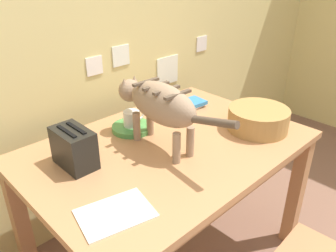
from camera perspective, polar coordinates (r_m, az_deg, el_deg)
wall_rear at (r=1.97m, az=-13.08°, el=17.05°), size 5.27×0.11×2.50m
dining_table at (r=1.68m, az=0.00°, el=-5.68°), size 1.34×0.92×0.75m
cat at (r=1.53m, az=-1.54°, el=3.76°), size 0.17×0.71×0.32m
saucer_bowl at (r=1.78m, az=-6.09°, el=-0.27°), size 0.21×0.21×0.03m
coffee_mug at (r=1.75m, az=-6.08°, el=1.31°), size 0.12×0.08×0.08m
magazine at (r=1.25m, az=-8.85°, el=-14.29°), size 0.29×0.24×0.01m
book_stack at (r=2.04m, az=3.84°, el=3.72°), size 0.17×0.14×0.04m
wicker_basket at (r=1.81m, az=14.91°, el=1.21°), size 0.31×0.31×0.12m
toaster at (r=1.50m, az=-15.52°, el=-3.56°), size 0.12×0.20×0.18m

